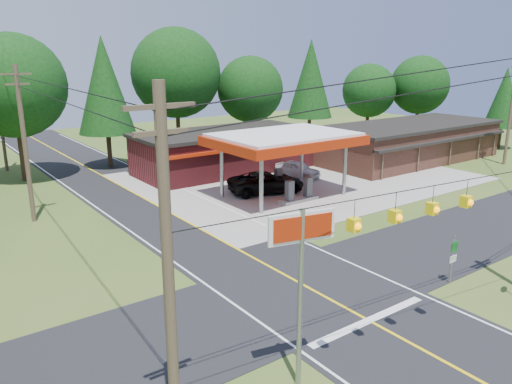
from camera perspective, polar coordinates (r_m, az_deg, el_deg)
ground at (r=23.81m, az=6.17°, el=-10.95°), size 120.00×120.00×0.00m
main_highway at (r=23.80m, az=6.17°, el=-10.92°), size 8.00×120.00×0.02m
cross_road at (r=23.80m, az=6.17°, el=-10.91°), size 70.00×7.00×0.02m
lane_center_yellow at (r=23.80m, az=6.17°, el=-10.89°), size 0.15×110.00×0.00m
gas_canopy at (r=37.59m, az=3.24°, el=5.81°), size 10.60×7.40×4.88m
convenience_store at (r=46.56m, az=-3.66°, el=4.74°), size 16.40×7.55×3.80m
strip_building at (r=53.69m, az=17.09°, el=5.52°), size 20.40×8.75×3.80m
utility_pole_near_left at (r=12.92m, az=-9.99°, el=-9.25°), size 1.80×0.30×10.00m
utility_pole_far_left at (r=34.68m, az=-24.94°, el=5.15°), size 1.80×0.30×10.00m
utility_pole_far_right at (r=54.68m, az=27.11°, el=8.18°), size 1.80×0.30×10.00m
utility_pole_north at (r=51.60m, az=-27.18°, el=7.32°), size 0.30×0.30×9.50m
overhead_beacons at (r=17.17m, az=17.78°, el=0.06°), size 17.04×2.04×1.03m
treeline_backdrop at (r=42.62m, az=-15.21°, el=10.81°), size 70.27×51.59×13.30m
suv_car at (r=39.15m, az=1.21°, el=1.09°), size 7.46×7.46×1.67m
sedan_car at (r=44.36m, az=4.77°, el=2.61°), size 5.12×5.12×1.45m
big_stop_sign at (r=15.56m, az=5.21°, el=-7.72°), size 2.22×0.58×6.09m
route_sign_post at (r=25.35m, az=21.62°, el=-6.71°), size 0.50×0.09×2.43m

